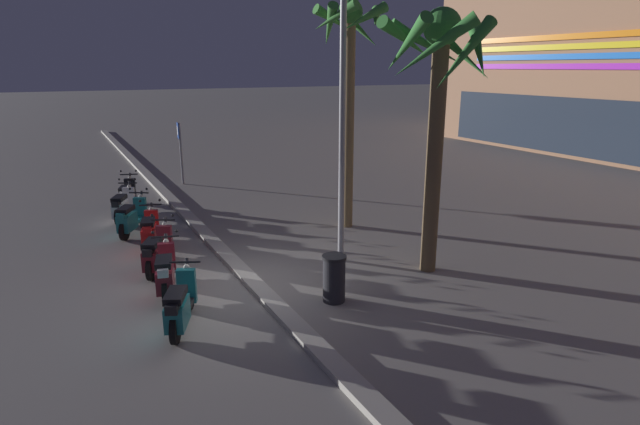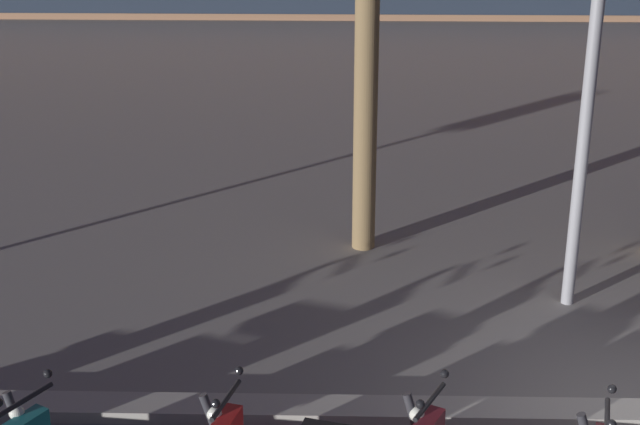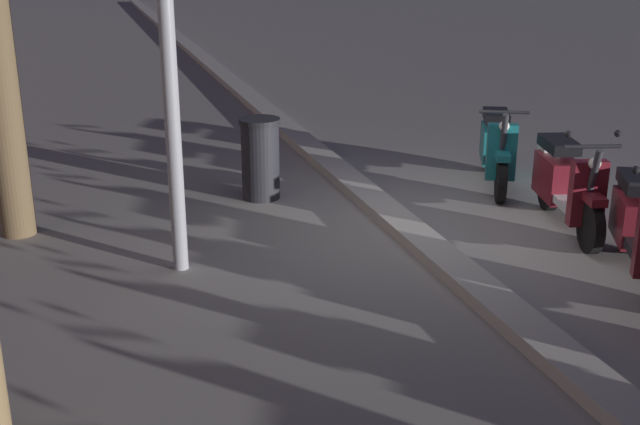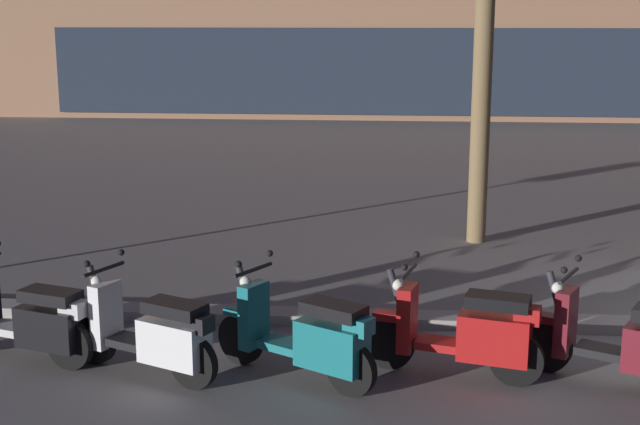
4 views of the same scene
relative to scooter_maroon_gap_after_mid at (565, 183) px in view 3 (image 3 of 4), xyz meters
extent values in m
plane|color=gray|center=(0.37, 1.58, -0.46)|extent=(200.00, 200.00, 0.00)
cube|color=#ADA89E|center=(0.37, 1.69, -0.40)|extent=(60.00, 0.36, 0.12)
cylinder|color=black|center=(-0.87, -0.15, -0.20)|extent=(0.51, 0.33, 0.52)
cube|color=maroon|center=(-1.06, -0.05, -0.04)|extent=(0.75, 0.59, 0.43)
cube|color=black|center=(-1.04, -0.06, 0.31)|extent=(0.67, 0.54, 0.12)
cube|color=black|center=(-0.79, -0.19, 0.21)|extent=(0.30, 0.29, 0.16)
sphere|color=black|center=(-1.75, 0.57, 0.68)|extent=(0.07, 0.07, 0.07)
cylinder|color=black|center=(-0.77, 0.20, -0.20)|extent=(0.53, 0.23, 0.52)
cylinder|color=black|center=(0.48, -0.12, -0.20)|extent=(0.53, 0.23, 0.52)
cube|color=silver|center=(-0.19, 0.05, -0.14)|extent=(0.65, 0.42, 0.08)
cube|color=maroon|center=(0.27, -0.07, -0.02)|extent=(0.74, 0.48, 0.45)
cube|color=black|center=(0.29, -0.07, 0.34)|extent=(0.66, 0.44, 0.12)
cube|color=maroon|center=(-0.60, 0.15, 0.09)|extent=(0.22, 0.36, 0.66)
cube|color=maroon|center=(-0.77, 0.20, 0.09)|extent=(0.35, 0.24, 0.08)
cylinder|color=#333338|center=(-0.68, 0.18, 0.24)|extent=(0.29, 0.14, 0.69)
cylinder|color=black|center=(-0.60, 0.15, 0.56)|extent=(0.18, 0.55, 0.04)
sphere|color=white|center=(-0.69, 0.18, 0.42)|extent=(0.12, 0.12, 0.12)
cube|color=silver|center=(0.56, -0.14, 0.24)|extent=(0.28, 0.25, 0.16)
sphere|color=black|center=(-0.64, -0.08, 0.68)|extent=(0.07, 0.07, 0.07)
sphere|color=black|center=(-0.52, 0.38, 0.68)|extent=(0.07, 0.07, 0.07)
cylinder|color=black|center=(0.89, 0.25, -0.20)|extent=(0.51, 0.31, 0.52)
cylinder|color=black|center=(2.05, -0.28, -0.20)|extent=(0.51, 0.31, 0.52)
cube|color=black|center=(1.42, 0.00, -0.14)|extent=(0.66, 0.50, 0.08)
cube|color=#197075|center=(1.85, -0.19, -0.04)|extent=(0.75, 0.57, 0.44)
cube|color=black|center=(1.87, -0.20, 0.32)|extent=(0.67, 0.52, 0.12)
cube|color=#197075|center=(1.05, 0.17, 0.09)|extent=(0.27, 0.37, 0.66)
cube|color=#197075|center=(0.89, 0.25, 0.09)|extent=(0.36, 0.28, 0.08)
cylinder|color=#333338|center=(0.98, 0.21, 0.24)|extent=(0.29, 0.18, 0.69)
cylinder|color=black|center=(1.05, 0.17, 0.56)|extent=(0.27, 0.53, 0.04)
sphere|color=white|center=(0.96, 0.21, 0.42)|extent=(0.12, 0.12, 0.12)
cube|color=black|center=(2.12, -0.31, 0.22)|extent=(0.30, 0.28, 0.16)
cylinder|color=#232328|center=(1.87, 2.85, -0.01)|extent=(0.44, 0.44, 0.90)
cylinder|color=black|center=(1.87, 2.85, 0.46)|extent=(0.48, 0.48, 0.06)
camera|label=1|loc=(9.98, -1.72, 4.00)|focal=28.85mm
camera|label=2|loc=(-2.56, -5.94, 4.59)|focal=54.69mm
camera|label=3|loc=(-7.05, 4.93, 2.52)|focal=45.76mm
camera|label=4|loc=(-3.59, -8.05, 3.04)|focal=50.04mm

